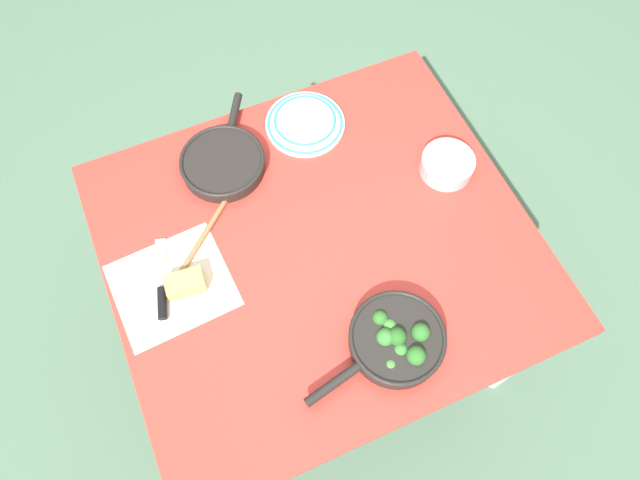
% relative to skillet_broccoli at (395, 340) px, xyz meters
% --- Properties ---
extents(ground_plane, '(14.00, 14.00, 0.00)m').
position_rel_skillet_broccoli_xyz_m(ground_plane, '(-0.06, 0.33, -0.78)').
color(ground_plane, '#51755B').
extents(dining_table_red, '(1.13, 1.02, 0.75)m').
position_rel_skillet_broccoli_xyz_m(dining_table_red, '(-0.06, 0.33, -0.11)').
color(dining_table_red, red).
rests_on(dining_table_red, ground_plane).
extents(skillet_broccoli, '(0.39, 0.24, 0.08)m').
position_rel_skillet_broccoli_xyz_m(skillet_broccoli, '(0.00, 0.00, 0.00)').
color(skillet_broccoli, black).
rests_on(skillet_broccoli, dining_table_red).
extents(skillet_eggs, '(0.26, 0.34, 0.05)m').
position_rel_skillet_broccoli_xyz_m(skillet_eggs, '(-0.21, 0.66, -0.01)').
color(skillet_eggs, black).
rests_on(skillet_eggs, dining_table_red).
extents(wooden_spoon, '(0.28, 0.26, 0.02)m').
position_rel_skillet_broccoli_xyz_m(wooden_spoon, '(-0.26, 0.54, -0.02)').
color(wooden_spoon, '#996B42').
rests_on(wooden_spoon, dining_table_red).
extents(parchment_sheet, '(0.31, 0.28, 0.00)m').
position_rel_skillet_broccoli_xyz_m(parchment_sheet, '(-0.46, 0.37, -0.03)').
color(parchment_sheet, beige).
rests_on(parchment_sheet, dining_table_red).
extents(grater_knife, '(0.08, 0.23, 0.02)m').
position_rel_skillet_broccoli_xyz_m(grater_knife, '(-0.49, 0.37, -0.02)').
color(grater_knife, silver).
rests_on(grater_knife, dining_table_red).
extents(cheese_block, '(0.10, 0.07, 0.05)m').
position_rel_skillet_broccoli_xyz_m(cheese_block, '(-0.43, 0.35, -0.01)').
color(cheese_block, '#E0C15B').
rests_on(cheese_block, dining_table_red).
extents(dinner_plate_stack, '(0.24, 0.24, 0.03)m').
position_rel_skillet_broccoli_xyz_m(dinner_plate_stack, '(0.06, 0.71, -0.02)').
color(dinner_plate_stack, white).
rests_on(dinner_plate_stack, dining_table_red).
extents(prep_bowl_steel, '(0.15, 0.15, 0.05)m').
position_rel_skillet_broccoli_xyz_m(prep_bowl_steel, '(0.37, 0.40, -0.01)').
color(prep_bowl_steel, '#B7B7BC').
rests_on(prep_bowl_steel, dining_table_red).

